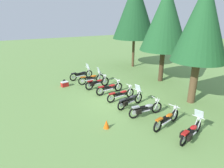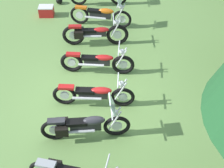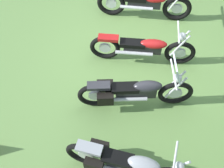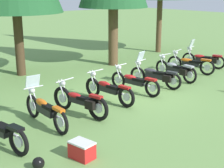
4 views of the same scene
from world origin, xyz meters
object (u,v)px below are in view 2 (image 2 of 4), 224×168
at_px(motorcycle_1, 101,15).
at_px(motorcycle_2, 94,33).
at_px(motorcycle_4, 94,94).
at_px(motorcycle_5, 85,125).
at_px(motorcycle_3, 98,62).
at_px(picnic_cooler, 46,11).
at_px(dropped_helmet, 59,1).

distance_m(motorcycle_1, motorcycle_2, 1.24).
bearing_deg(motorcycle_1, motorcycle_2, -89.83).
distance_m(motorcycle_4, motorcycle_5, 1.19).
bearing_deg(motorcycle_1, motorcycle_4, -80.95).
relative_size(motorcycle_3, picnic_cooler, 3.71).
bearing_deg(motorcycle_4, motorcycle_2, 94.82).
height_order(motorcycle_3, picnic_cooler, motorcycle_3).
xyz_separation_m(motorcycle_4, motorcycle_5, (1.19, 0.00, 0.04)).
height_order(motorcycle_1, dropped_helmet, motorcycle_1).
bearing_deg(motorcycle_1, motorcycle_3, -80.53).
height_order(motorcycle_2, dropped_helmet, motorcycle_2).
bearing_deg(motorcycle_2, motorcycle_3, -84.85).
distance_m(motorcycle_3, dropped_helmet, 4.80).
bearing_deg(picnic_cooler, motorcycle_1, 81.13).
relative_size(picnic_cooler, dropped_helmet, 2.28).
relative_size(motorcycle_3, motorcycle_5, 1.04).
bearing_deg(motorcycle_4, motorcycle_5, -96.70).
distance_m(motorcycle_4, dropped_helmet, 6.15).
relative_size(motorcycle_2, motorcycle_5, 1.02).
height_order(motorcycle_5, dropped_helmet, motorcycle_5).
distance_m(motorcycle_2, motorcycle_3, 1.55).
distance_m(motorcycle_1, dropped_helmet, 2.51).
bearing_deg(dropped_helmet, motorcycle_1, 56.42).
height_order(motorcycle_5, picnic_cooler, motorcycle_5).
distance_m(motorcycle_2, picnic_cooler, 2.79).
height_order(motorcycle_4, dropped_helmet, motorcycle_4).
height_order(motorcycle_2, picnic_cooler, motorcycle_2).
height_order(picnic_cooler, dropped_helmet, picnic_cooler).
bearing_deg(dropped_helmet, motorcycle_4, 25.64).
distance_m(motorcycle_3, motorcycle_5, 2.62).
distance_m(picnic_cooler, dropped_helmet, 1.05).
bearing_deg(dropped_helmet, picnic_cooler, -12.25).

